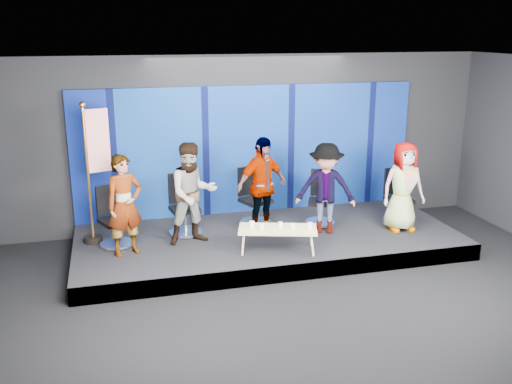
{
  "coord_description": "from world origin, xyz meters",
  "views": [
    {
      "loc": [
        -2.77,
        -7.09,
        3.98
      ],
      "look_at": [
        -0.26,
        2.4,
        1.16
      ],
      "focal_mm": 40.0,
      "sensor_mm": 36.0,
      "label": 1
    }
  ],
  "objects_px": {
    "panelist_d": "(326,188)",
    "coffee_table": "(278,230)",
    "panelist_c": "(262,186)",
    "panelist_e": "(403,187)",
    "mug_c": "(280,225)",
    "panelist_a": "(125,205)",
    "chair_d": "(321,206)",
    "chair_b": "(184,214)",
    "panelist_b": "(193,193)",
    "mug_b": "(262,227)",
    "chair_e": "(397,204)",
    "chair_c": "(254,206)",
    "mug_a": "(252,224)",
    "mug_d": "(293,226)",
    "flag_stand": "(95,169)",
    "chair_a": "(114,226)",
    "mug_e": "(310,225)"
  },
  "relations": [
    {
      "from": "chair_e",
      "to": "mug_b",
      "type": "height_order",
      "value": "chair_e"
    },
    {
      "from": "panelist_d",
      "to": "flag_stand",
      "type": "bearing_deg",
      "value": -165.08
    },
    {
      "from": "chair_e",
      "to": "chair_d",
      "type": "bearing_deg",
      "value": 171.49
    },
    {
      "from": "chair_b",
      "to": "coffee_table",
      "type": "distance_m",
      "value": 1.91
    },
    {
      "from": "chair_a",
      "to": "mug_a",
      "type": "height_order",
      "value": "chair_a"
    },
    {
      "from": "mug_c",
      "to": "chair_d",
      "type": "bearing_deg",
      "value": 43.91
    },
    {
      "from": "panelist_c",
      "to": "panelist_e",
      "type": "bearing_deg",
      "value": -32.94
    },
    {
      "from": "chair_a",
      "to": "mug_e",
      "type": "height_order",
      "value": "chair_a"
    },
    {
      "from": "coffee_table",
      "to": "panelist_e",
      "type": "bearing_deg",
      "value": 9.6
    },
    {
      "from": "chair_b",
      "to": "mug_c",
      "type": "bearing_deg",
      "value": -48.22
    },
    {
      "from": "chair_c",
      "to": "coffee_table",
      "type": "bearing_deg",
      "value": -109.78
    },
    {
      "from": "chair_c",
      "to": "chair_e",
      "type": "relative_size",
      "value": 1.07
    },
    {
      "from": "panelist_b",
      "to": "coffee_table",
      "type": "bearing_deg",
      "value": -38.81
    },
    {
      "from": "mug_a",
      "to": "mug_e",
      "type": "relative_size",
      "value": 1.12
    },
    {
      "from": "panelist_c",
      "to": "flag_stand",
      "type": "relative_size",
      "value": 0.72
    },
    {
      "from": "mug_c",
      "to": "panelist_c",
      "type": "bearing_deg",
      "value": 94.65
    },
    {
      "from": "panelist_b",
      "to": "mug_b",
      "type": "xyz_separation_m",
      "value": [
        1.05,
        -0.76,
        -0.45
      ]
    },
    {
      "from": "coffee_table",
      "to": "mug_e",
      "type": "height_order",
      "value": "mug_e"
    },
    {
      "from": "chair_a",
      "to": "mug_b",
      "type": "distance_m",
      "value": 2.6
    },
    {
      "from": "panelist_b",
      "to": "mug_c",
      "type": "xyz_separation_m",
      "value": [
        1.38,
        -0.74,
        -0.45
      ]
    },
    {
      "from": "mug_c",
      "to": "chair_e",
      "type": "bearing_deg",
      "value": 17.9
    },
    {
      "from": "chair_b",
      "to": "panelist_e",
      "type": "distance_m",
      "value": 4.1
    },
    {
      "from": "chair_d",
      "to": "coffee_table",
      "type": "bearing_deg",
      "value": -113.35
    },
    {
      "from": "panelist_e",
      "to": "mug_b",
      "type": "xyz_separation_m",
      "value": [
        -2.84,
        -0.41,
        -0.39
      ]
    },
    {
      "from": "chair_c",
      "to": "panelist_c",
      "type": "xyz_separation_m",
      "value": [
        0.02,
        -0.5,
        0.54
      ]
    },
    {
      "from": "chair_d",
      "to": "chair_a",
      "type": "bearing_deg",
      "value": -154.31
    },
    {
      "from": "mug_b",
      "to": "panelist_d",
      "type": "bearing_deg",
      "value": 25.03
    },
    {
      "from": "chair_c",
      "to": "panelist_d",
      "type": "xyz_separation_m",
      "value": [
        1.16,
        -0.8,
        0.48
      ]
    },
    {
      "from": "panelist_b",
      "to": "coffee_table",
      "type": "height_order",
      "value": "panelist_b"
    },
    {
      "from": "panelist_a",
      "to": "panelist_e",
      "type": "height_order",
      "value": "panelist_a"
    },
    {
      "from": "panelist_c",
      "to": "mug_e",
      "type": "relative_size",
      "value": 18.65
    },
    {
      "from": "chair_c",
      "to": "mug_c",
      "type": "distance_m",
      "value": 1.44
    },
    {
      "from": "coffee_table",
      "to": "mug_c",
      "type": "bearing_deg",
      "value": 34.33
    },
    {
      "from": "panelist_a",
      "to": "chair_e",
      "type": "bearing_deg",
      "value": -18.38
    },
    {
      "from": "panelist_e",
      "to": "flag_stand",
      "type": "distance_m",
      "value": 5.6
    },
    {
      "from": "mug_a",
      "to": "mug_d",
      "type": "relative_size",
      "value": 1.14
    },
    {
      "from": "mug_a",
      "to": "mug_b",
      "type": "distance_m",
      "value": 0.19
    },
    {
      "from": "chair_b",
      "to": "chair_c",
      "type": "xyz_separation_m",
      "value": [
        1.38,
        0.2,
        0.0
      ]
    },
    {
      "from": "chair_b",
      "to": "flag_stand",
      "type": "distance_m",
      "value": 1.8
    },
    {
      "from": "panelist_c",
      "to": "mug_c",
      "type": "distance_m",
      "value": 1.04
    },
    {
      "from": "panelist_b",
      "to": "chair_e",
      "type": "relative_size",
      "value": 1.73
    },
    {
      "from": "panelist_c",
      "to": "mug_d",
      "type": "height_order",
      "value": "panelist_c"
    },
    {
      "from": "chair_a",
      "to": "panelist_a",
      "type": "xyz_separation_m",
      "value": [
        0.19,
        -0.47,
        0.51
      ]
    },
    {
      "from": "chair_b",
      "to": "mug_c",
      "type": "xyz_separation_m",
      "value": [
        1.48,
        -1.24,
        0.09
      ]
    },
    {
      "from": "chair_a",
      "to": "panelist_e",
      "type": "height_order",
      "value": "panelist_e"
    },
    {
      "from": "panelist_b",
      "to": "panelist_d",
      "type": "distance_m",
      "value": 2.45
    },
    {
      "from": "mug_c",
      "to": "panelist_a",
      "type": "bearing_deg",
      "value": 169.28
    },
    {
      "from": "mug_d",
      "to": "chair_a",
      "type": "bearing_deg",
      "value": 159.56
    },
    {
      "from": "panelist_d",
      "to": "coffee_table",
      "type": "distance_m",
      "value": 1.39
    },
    {
      "from": "chair_b",
      "to": "panelist_e",
      "type": "bearing_deg",
      "value": -20.25
    }
  ]
}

